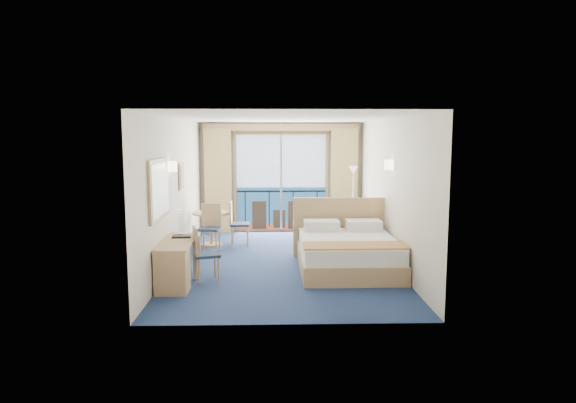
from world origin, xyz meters
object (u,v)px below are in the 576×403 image
(floor_lamp, at_px, (353,183))
(table_chair_b, at_px, (210,224))
(desk, at_px, (174,266))
(table_chair_a, at_px, (236,221))
(bed, at_px, (347,251))
(nightstand, at_px, (368,238))
(armchair, at_px, (346,223))
(round_table, at_px, (211,220))
(desk_chair, at_px, (202,251))

(floor_lamp, distance_m, table_chair_b, 3.65)
(desk, xyz_separation_m, table_chair_a, (0.73, 3.27, 0.16))
(table_chair_a, bearing_deg, table_chair_b, 133.80)
(bed, distance_m, nightstand, 1.49)
(armchair, relative_size, table_chair_a, 0.84)
(bed, height_order, round_table, bed)
(bed, bearing_deg, armchair, 82.51)
(armchair, bearing_deg, desk, -3.14)
(floor_lamp, bearing_deg, bed, -100.47)
(round_table, bearing_deg, table_chair_b, -85.03)
(bed, bearing_deg, floor_lamp, 79.53)
(bed, distance_m, desk, 3.10)
(floor_lamp, bearing_deg, armchair, -118.66)
(desk_chair, bearing_deg, floor_lamp, -55.06)
(desk, height_order, table_chair_b, table_chair_b)
(armchair, distance_m, table_chair_a, 2.59)
(nightstand, distance_m, desk_chair, 3.73)
(nightstand, bearing_deg, table_chair_b, 175.84)
(table_chair_b, bearing_deg, armchair, 26.82)
(armchair, relative_size, desk, 0.54)
(floor_lamp, bearing_deg, round_table, -162.26)
(nightstand, height_order, table_chair_b, table_chair_b)
(nightstand, height_order, floor_lamp, floor_lamp)
(desk, distance_m, desk_chair, 0.62)
(bed, distance_m, round_table, 3.42)
(floor_lamp, relative_size, desk, 1.11)
(desk, xyz_separation_m, table_chair_b, (0.23, 2.77, 0.16))
(desk_chair, relative_size, round_table, 1.13)
(armchair, xyz_separation_m, desk_chair, (-2.85, -3.45, 0.15))
(nightstand, relative_size, desk, 0.40)
(bed, height_order, table_chair_b, bed)
(bed, xyz_separation_m, round_table, (-2.68, 2.11, 0.22))
(floor_lamp, xyz_separation_m, desk, (-3.45, -4.34, -0.87))
(nightstand, xyz_separation_m, floor_lamp, (-0.04, 1.81, 0.95))
(armchair, xyz_separation_m, table_chair_a, (-2.50, -0.67, 0.17))
(nightstand, relative_size, floor_lamp, 0.36)
(table_chair_b, bearing_deg, bed, -25.53)
(desk, bearing_deg, desk_chair, 52.31)
(armchair, bearing_deg, table_chair_b, -32.53)
(desk, distance_m, table_chair_b, 2.78)
(floor_lamp, distance_m, table_chair_a, 3.01)
(nightstand, height_order, desk_chair, desk_chair)
(desk, height_order, round_table, round_table)
(round_table, bearing_deg, desk_chair, -86.15)
(bed, relative_size, nightstand, 3.68)
(desk, bearing_deg, round_table, 86.81)
(armchair, distance_m, floor_lamp, 1.00)
(bed, distance_m, table_chair_b, 3.08)
(bed, bearing_deg, table_chair_a, 135.72)
(bed, bearing_deg, table_chair_b, 148.92)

